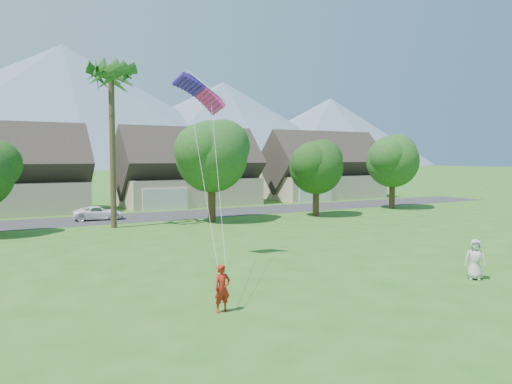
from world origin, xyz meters
TOP-DOWN VIEW (x-y plane):
  - ground at (0.00, 0.00)m, footprint 500.00×500.00m
  - street at (0.00, 34.00)m, footprint 90.00×7.00m
  - kite_flyer at (-3.87, 5.57)m, footprint 0.64×0.45m
  - watcher at (7.85, 4.25)m, footprint 1.01×1.03m
  - parked_car at (-1.96, 34.00)m, footprint 4.47×2.55m
  - mountain_ridge at (10.40, 260.00)m, footprint 540.00×240.00m
  - houses_row at (0.49, 42.99)m, footprint 72.75×8.19m
  - tree_row at (-1.14, 27.92)m, footprint 62.27×6.67m
  - fan_palm at (-2.00, 28.50)m, footprint 3.00×3.00m
  - parafoil_kite at (-0.96, 14.12)m, footprint 2.75×1.05m

SIDE VIEW (x-z plane):
  - ground at x=0.00m, z-range 0.00..0.00m
  - street at x=0.00m, z-range 0.00..0.01m
  - parked_car at x=-1.96m, z-range 0.00..1.18m
  - kite_flyer at x=-3.87m, z-range 0.00..1.67m
  - watcher at x=7.85m, z-range 0.00..1.79m
  - houses_row at x=0.49m, z-range -0.99..7.87m
  - tree_row at x=-1.14m, z-range 0.66..9.11m
  - parafoil_kite at x=-0.96m, z-range 8.53..9.03m
  - fan_palm at x=-2.00m, z-range 4.90..18.70m
  - mountain_ridge at x=10.40m, z-range -5.93..64.07m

